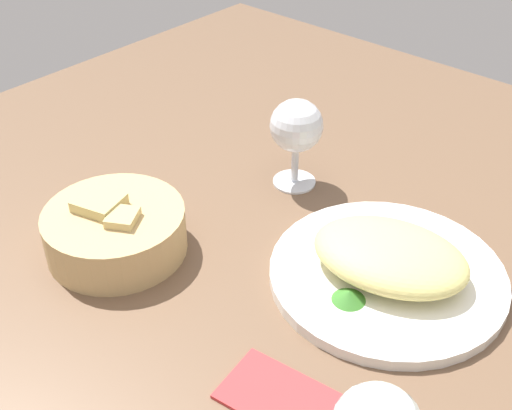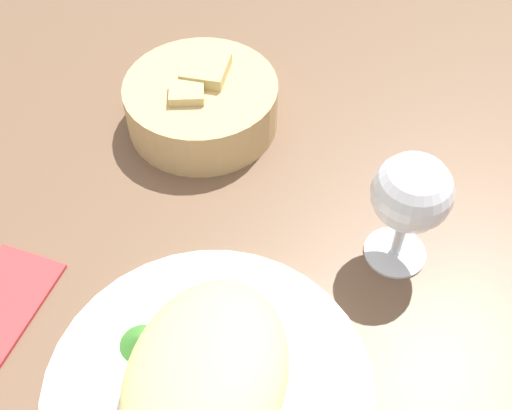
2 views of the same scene
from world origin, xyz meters
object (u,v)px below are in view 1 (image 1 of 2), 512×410
object	(u,v)px
wine_glass_near	(296,129)
folded_napkin	(280,396)
bread_basket	(115,230)
plate	(387,275)

from	to	relation	value
wine_glass_near	folded_napkin	distance (cm)	37.49
wine_glass_near	bread_basket	bearing A→B (deg)	74.64
bread_basket	folded_napkin	world-z (taller)	bread_basket
bread_basket	wine_glass_near	size ratio (longest dim) A/B	1.33
bread_basket	folded_napkin	size ratio (longest dim) A/B	1.52
bread_basket	folded_napkin	distance (cm)	29.18
bread_basket	folded_napkin	xyz separation A→B (cm)	(-28.79, 4.01, -2.53)
plate	wine_glass_near	xyz separation A→B (cm)	(20.35, -8.58, 7.71)
plate	folded_napkin	size ratio (longest dim) A/B	2.43
plate	bread_basket	xyz separation A→B (cm)	(27.33, 16.82, 2.23)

